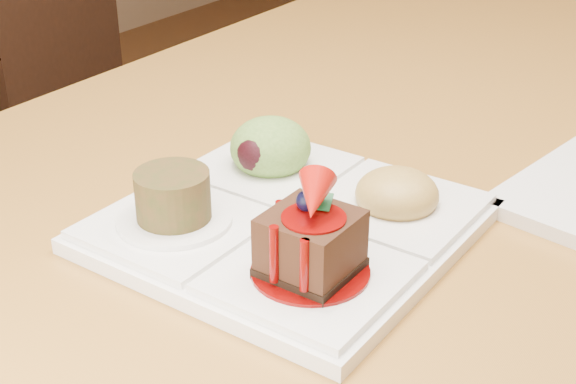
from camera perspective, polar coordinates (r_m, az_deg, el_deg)
The scene contains 2 objects.
chair_left at distance 1.46m, azimuth -12.12°, elevation 3.29°, with size 0.47×0.47×0.84m.
sampler_plate at distance 0.61m, azimuth 0.05°, elevation -1.12°, with size 0.25×0.25×0.10m.
Camera 1 is at (0.18, -0.96, 1.06)m, focal length 50.00 mm.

